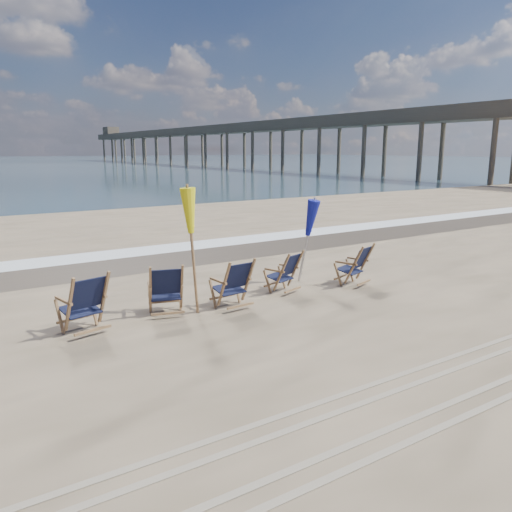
{
  "coord_description": "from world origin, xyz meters",
  "views": [
    {
      "loc": [
        -5.65,
        -6.64,
        3.15
      ],
      "look_at": [
        0.0,
        2.2,
        0.9
      ],
      "focal_mm": 35.0,
      "sensor_mm": 36.0,
      "label": 1
    }
  ],
  "objects_px": {
    "beach_chair_2": "(248,282)",
    "umbrella_blue": "(306,221)",
    "umbrella_yellow": "(192,218)",
    "beach_chair_1": "(182,289)",
    "beach_chair_4": "(365,263)",
    "beach_chair_0": "(104,300)",
    "beach_chair_3": "(296,270)",
    "fishing_pier": "(219,141)"
  },
  "relations": [
    {
      "from": "umbrella_yellow",
      "to": "beach_chair_2",
      "type": "bearing_deg",
      "value": -11.86
    },
    {
      "from": "beach_chair_0",
      "to": "beach_chair_1",
      "type": "height_order",
      "value": "beach_chair_0"
    },
    {
      "from": "beach_chair_0",
      "to": "umbrella_blue",
      "type": "xyz_separation_m",
      "value": [
        5.0,
        0.67,
        0.93
      ]
    },
    {
      "from": "beach_chair_2",
      "to": "umbrella_blue",
      "type": "distance_m",
      "value": 2.53
    },
    {
      "from": "fishing_pier",
      "to": "umbrella_blue",
      "type": "bearing_deg",
      "value": -116.98
    },
    {
      "from": "beach_chair_3",
      "to": "umbrella_blue",
      "type": "xyz_separation_m",
      "value": [
        0.63,
        0.46,
        1.01
      ]
    },
    {
      "from": "beach_chair_0",
      "to": "umbrella_blue",
      "type": "height_order",
      "value": "umbrella_blue"
    },
    {
      "from": "fishing_pier",
      "to": "beach_chair_2",
      "type": "bearing_deg",
      "value": -118.04
    },
    {
      "from": "beach_chair_0",
      "to": "beach_chair_4",
      "type": "height_order",
      "value": "beach_chair_0"
    },
    {
      "from": "beach_chair_1",
      "to": "fishing_pier",
      "type": "relative_size",
      "value": 0.01
    },
    {
      "from": "beach_chair_1",
      "to": "umbrella_yellow",
      "type": "relative_size",
      "value": 0.43
    },
    {
      "from": "beach_chair_1",
      "to": "beach_chair_3",
      "type": "xyz_separation_m",
      "value": [
        2.89,
        0.21,
        -0.04
      ]
    },
    {
      "from": "beach_chair_2",
      "to": "umbrella_yellow",
      "type": "relative_size",
      "value": 0.43
    },
    {
      "from": "beach_chair_2",
      "to": "beach_chair_3",
      "type": "bearing_deg",
      "value": -168.41
    },
    {
      "from": "umbrella_yellow",
      "to": "fishing_pier",
      "type": "height_order",
      "value": "fishing_pier"
    },
    {
      "from": "beach_chair_3",
      "to": "umbrella_yellow",
      "type": "xyz_separation_m",
      "value": [
        -2.63,
        -0.21,
        1.4
      ]
    },
    {
      "from": "beach_chair_0",
      "to": "beach_chair_2",
      "type": "relative_size",
      "value": 1.06
    },
    {
      "from": "beach_chair_0",
      "to": "beach_chair_1",
      "type": "relative_size",
      "value": 1.06
    },
    {
      "from": "umbrella_yellow",
      "to": "beach_chair_0",
      "type": "bearing_deg",
      "value": -179.81
    },
    {
      "from": "beach_chair_2",
      "to": "beach_chair_4",
      "type": "height_order",
      "value": "beach_chair_2"
    },
    {
      "from": "beach_chair_0",
      "to": "fishing_pier",
      "type": "bearing_deg",
      "value": -132.11
    },
    {
      "from": "beach_chair_0",
      "to": "beach_chair_1",
      "type": "distance_m",
      "value": 1.48
    },
    {
      "from": "beach_chair_2",
      "to": "beach_chair_4",
      "type": "bearing_deg",
      "value": 176.05
    },
    {
      "from": "umbrella_yellow",
      "to": "beach_chair_3",
      "type": "bearing_deg",
      "value": 4.53
    },
    {
      "from": "beach_chair_4",
      "to": "umbrella_yellow",
      "type": "bearing_deg",
      "value": -20.92
    },
    {
      "from": "umbrella_yellow",
      "to": "beach_chair_4",
      "type": "bearing_deg",
      "value": -2.61
    },
    {
      "from": "beach_chair_1",
      "to": "umbrella_blue",
      "type": "xyz_separation_m",
      "value": [
        3.52,
        0.67,
        0.96
      ]
    },
    {
      "from": "umbrella_yellow",
      "to": "beach_chair_1",
      "type": "bearing_deg",
      "value": -178.89
    },
    {
      "from": "beach_chair_4",
      "to": "beach_chair_1",
      "type": "bearing_deg",
      "value": -20.72
    },
    {
      "from": "beach_chair_0",
      "to": "beach_chair_3",
      "type": "distance_m",
      "value": 4.38
    },
    {
      "from": "beach_chair_0",
      "to": "fishing_pier",
      "type": "distance_m",
      "value": 83.25
    },
    {
      "from": "beach_chair_2",
      "to": "umbrella_blue",
      "type": "xyz_separation_m",
      "value": [
        2.16,
        0.9,
        0.96
      ]
    },
    {
      "from": "fishing_pier",
      "to": "umbrella_yellow",
      "type": "bearing_deg",
      "value": -118.79
    },
    {
      "from": "beach_chair_2",
      "to": "beach_chair_4",
      "type": "relative_size",
      "value": 1.04
    },
    {
      "from": "beach_chair_3",
      "to": "beach_chair_4",
      "type": "relative_size",
      "value": 0.95
    },
    {
      "from": "beach_chair_0",
      "to": "beach_chair_3",
      "type": "xyz_separation_m",
      "value": [
        4.37,
        0.21,
        -0.08
      ]
    },
    {
      "from": "beach_chair_1",
      "to": "umbrella_blue",
      "type": "relative_size",
      "value": 0.53
    },
    {
      "from": "beach_chair_0",
      "to": "beach_chair_4",
      "type": "distance_m",
      "value": 6.14
    },
    {
      "from": "beach_chair_0",
      "to": "umbrella_yellow",
      "type": "bearing_deg",
      "value": 167.92
    },
    {
      "from": "beach_chair_2",
      "to": "umbrella_blue",
      "type": "bearing_deg",
      "value": -161.98
    },
    {
      "from": "umbrella_blue",
      "to": "fishing_pier",
      "type": "xyz_separation_m",
      "value": [
        36.37,
        71.45,
        3.16
      ]
    },
    {
      "from": "beach_chair_1",
      "to": "beach_chair_4",
      "type": "relative_size",
      "value": 1.04
    }
  ]
}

